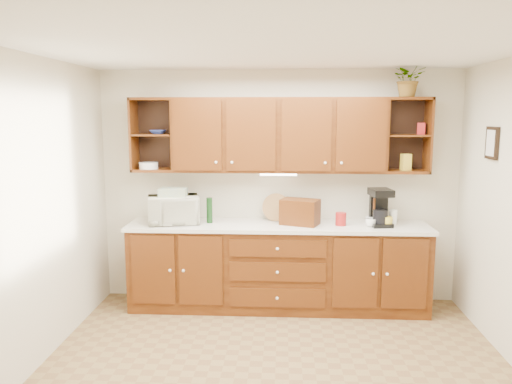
# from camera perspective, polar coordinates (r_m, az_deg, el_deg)

# --- Properties ---
(floor) EXTENTS (4.00, 4.00, 0.00)m
(floor) POSITION_cam_1_polar(r_m,az_deg,el_deg) (4.38, 2.22, -19.99)
(floor) COLOR olive
(floor) RESTS_ON ground
(ceiling) EXTENTS (4.00, 4.00, 0.00)m
(ceiling) POSITION_cam_1_polar(r_m,az_deg,el_deg) (3.86, 2.46, 16.12)
(ceiling) COLOR white
(ceiling) RESTS_ON back_wall
(back_wall) EXTENTS (4.00, 0.00, 4.00)m
(back_wall) POSITION_cam_1_polar(r_m,az_deg,el_deg) (5.64, 2.58, 0.58)
(back_wall) COLOR beige
(back_wall) RESTS_ON floor
(left_wall) EXTENTS (0.00, 3.50, 3.50)m
(left_wall) POSITION_cam_1_polar(r_m,az_deg,el_deg) (4.42, -24.59, -2.53)
(left_wall) COLOR beige
(left_wall) RESTS_ON floor
(base_cabinets) EXTENTS (3.20, 0.60, 0.90)m
(base_cabinets) POSITION_cam_1_polar(r_m,az_deg,el_deg) (5.54, 2.49, -8.60)
(base_cabinets) COLOR #361506
(base_cabinets) RESTS_ON floor
(countertop) EXTENTS (3.24, 0.64, 0.04)m
(countertop) POSITION_cam_1_polar(r_m,az_deg,el_deg) (5.41, 2.52, -3.88)
(countertop) COLOR silver
(countertop) RESTS_ON base_cabinets
(upper_cabinets) EXTENTS (3.20, 0.33, 0.80)m
(upper_cabinets) POSITION_cam_1_polar(r_m,az_deg,el_deg) (5.43, 2.71, 6.54)
(upper_cabinets) COLOR #361506
(upper_cabinets) RESTS_ON back_wall
(undercabinet_light) EXTENTS (0.40, 0.05, 0.02)m
(undercabinet_light) POSITION_cam_1_polar(r_m,az_deg,el_deg) (5.41, 2.57, 2.04)
(undercabinet_light) COLOR white
(undercabinet_light) RESTS_ON upper_cabinets
(framed_picture) EXTENTS (0.03, 0.24, 0.30)m
(framed_picture) POSITION_cam_1_polar(r_m,az_deg,el_deg) (5.12, 25.37, 5.08)
(framed_picture) COLOR black
(framed_picture) RESTS_ON right_wall
(wicker_basket) EXTENTS (0.31, 0.31, 0.13)m
(wicker_basket) POSITION_cam_1_polar(r_m,az_deg,el_deg) (5.49, -10.56, -2.92)
(wicker_basket) COLOR olive
(wicker_basket) RESTS_ON countertop
(microwave) EXTENTS (0.61, 0.49, 0.30)m
(microwave) POSITION_cam_1_polar(r_m,az_deg,el_deg) (5.48, -9.40, -2.02)
(microwave) COLOR #EBE7CB
(microwave) RESTS_ON countertop
(towel_stack) EXTENTS (0.29, 0.22, 0.09)m
(towel_stack) POSITION_cam_1_polar(r_m,az_deg,el_deg) (5.45, -9.46, -0.03)
(towel_stack) COLOR tan
(towel_stack) RESTS_ON microwave
(wine_bottle) EXTENTS (0.08, 0.08, 0.28)m
(wine_bottle) POSITION_cam_1_polar(r_m,az_deg,el_deg) (5.45, -5.34, -2.09)
(wine_bottle) COLOR black
(wine_bottle) RESTS_ON countertop
(woven_tray) EXTENTS (0.32, 0.15, 0.31)m
(woven_tray) POSITION_cam_1_polar(r_m,az_deg,el_deg) (5.56, 2.28, -3.21)
(woven_tray) COLOR olive
(woven_tray) RESTS_ON countertop
(bread_box) EXTENTS (0.45, 0.37, 0.27)m
(bread_box) POSITION_cam_1_polar(r_m,az_deg,el_deg) (5.37, 5.05, -2.29)
(bread_box) COLOR #361506
(bread_box) RESTS_ON countertop
(mug_tree) EXTENTS (0.23, 0.25, 0.29)m
(mug_tree) POSITION_cam_1_polar(r_m,az_deg,el_deg) (5.47, 13.29, -3.26)
(mug_tree) COLOR #361506
(mug_tree) RESTS_ON countertop
(canister_red) EXTENTS (0.11, 0.11, 0.14)m
(canister_red) POSITION_cam_1_polar(r_m,az_deg,el_deg) (5.40, 9.67, -3.05)
(canister_red) COLOR maroon
(canister_red) RESTS_ON countertop
(canister_white) EXTENTS (0.08, 0.08, 0.16)m
(canister_white) POSITION_cam_1_polar(r_m,az_deg,el_deg) (5.54, 15.40, -2.79)
(canister_white) COLOR white
(canister_white) RESTS_ON countertop
(canister_yellow) EXTENTS (0.12, 0.12, 0.11)m
(canister_yellow) POSITION_cam_1_polar(r_m,az_deg,el_deg) (5.43, 14.81, -3.32)
(canister_yellow) COLOR gold
(canister_yellow) RESTS_ON countertop
(coffee_maker) EXTENTS (0.25, 0.30, 0.40)m
(coffee_maker) POSITION_cam_1_polar(r_m,az_deg,el_deg) (5.46, 13.97, -1.76)
(coffee_maker) COLOR black
(coffee_maker) RESTS_ON countertop
(bowl_stack) EXTENTS (0.20, 0.20, 0.04)m
(bowl_stack) POSITION_cam_1_polar(r_m,az_deg,el_deg) (5.58, -11.14, 6.75)
(bowl_stack) COLOR navy
(bowl_stack) RESTS_ON upper_cabinets
(plate_stack) EXTENTS (0.25, 0.25, 0.07)m
(plate_stack) POSITION_cam_1_polar(r_m,az_deg,el_deg) (5.61, -12.18, 2.97)
(plate_stack) COLOR white
(plate_stack) RESTS_ON upper_cabinets
(pantry_box_yellow) EXTENTS (0.12, 0.10, 0.17)m
(pantry_box_yellow) POSITION_cam_1_polar(r_m,az_deg,el_deg) (5.58, 16.75, 3.30)
(pantry_box_yellow) COLOR gold
(pantry_box_yellow) RESTS_ON upper_cabinets
(pantry_box_red) EXTENTS (0.10, 0.09, 0.12)m
(pantry_box_red) POSITION_cam_1_polar(r_m,az_deg,el_deg) (5.61, 18.38, 6.88)
(pantry_box_red) COLOR maroon
(pantry_box_red) RESTS_ON upper_cabinets
(potted_plant) EXTENTS (0.38, 0.34, 0.38)m
(potted_plant) POSITION_cam_1_polar(r_m,az_deg,el_deg) (5.53, 17.08, 12.28)
(potted_plant) COLOR #999999
(potted_plant) RESTS_ON upper_cabinets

